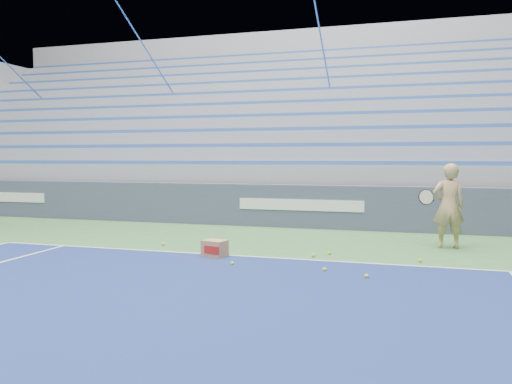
% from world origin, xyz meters
% --- Properties ---
extents(sponsor_barrier, '(30.00, 0.32, 1.10)m').
position_xyz_m(sponsor_barrier, '(0.00, 15.88, 0.55)').
color(sponsor_barrier, '#3D445D').
rests_on(sponsor_barrier, ground).
extents(bleachers, '(31.00, 9.15, 7.30)m').
position_xyz_m(bleachers, '(0.00, 21.60, 2.36)').
color(bleachers, '#909298').
rests_on(bleachers, ground).
extents(tennis_player, '(0.94, 0.86, 1.69)m').
position_xyz_m(tennis_player, '(3.35, 13.85, 0.85)').
color(tennis_player, tan).
rests_on(tennis_player, ground).
extents(ball_box, '(0.48, 0.42, 0.31)m').
position_xyz_m(ball_box, '(-0.78, 11.73, 0.15)').
color(ball_box, '#A67A50').
rests_on(ball_box, ground).
extents(tennis_ball_0, '(0.07, 0.07, 0.07)m').
position_xyz_m(tennis_ball_0, '(-0.25, 11.14, 0.03)').
color(tennis_ball_0, '#C4DB2C').
rests_on(tennis_ball_0, ground).
extents(tennis_ball_1, '(0.07, 0.07, 0.07)m').
position_xyz_m(tennis_ball_1, '(1.19, 12.51, 0.03)').
color(tennis_ball_1, '#C4DB2C').
rests_on(tennis_ball_1, ground).
extents(tennis_ball_2, '(0.07, 0.07, 0.07)m').
position_xyz_m(tennis_ball_2, '(2.78, 12.27, 0.03)').
color(tennis_ball_2, '#C4DB2C').
rests_on(tennis_ball_2, ground).
extents(tennis_ball_3, '(0.07, 0.07, 0.07)m').
position_xyz_m(tennis_ball_3, '(-2.21, 12.52, 0.03)').
color(tennis_ball_3, '#C4DB2C').
rests_on(tennis_ball_3, ground).
extents(tennis_ball_4, '(0.07, 0.07, 0.07)m').
position_xyz_m(tennis_ball_4, '(1.30, 11.12, 0.03)').
color(tennis_ball_4, '#C4DB2C').
rests_on(tennis_ball_4, ground).
extents(tennis_ball_5, '(0.07, 0.07, 0.07)m').
position_xyz_m(tennis_ball_5, '(0.94, 12.20, 0.03)').
color(tennis_ball_5, '#C4DB2C').
rests_on(tennis_ball_5, ground).
extents(tennis_ball_6, '(0.07, 0.07, 0.07)m').
position_xyz_m(tennis_ball_6, '(1.97, 10.85, 0.03)').
color(tennis_ball_6, '#C4DB2C').
rests_on(tennis_ball_6, ground).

